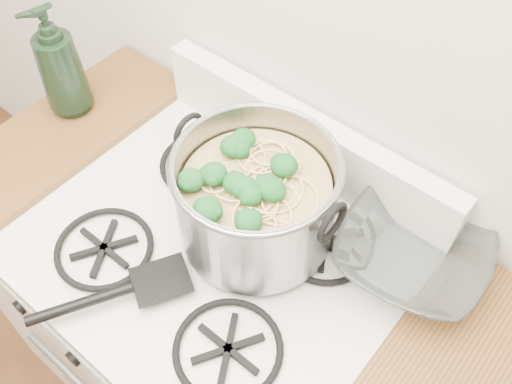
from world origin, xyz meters
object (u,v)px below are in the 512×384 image
(stock_pot, at_px, (256,200))
(bottle, at_px, (58,61))
(spatula, at_px, (160,278))
(gas_range, at_px, (223,342))
(glass_bowl, at_px, (410,258))

(stock_pot, height_order, bottle, bottle)
(spatula, bearing_deg, gas_range, 110.95)
(spatula, relative_size, glass_bowl, 2.66)
(spatula, height_order, glass_bowl, glass_bowl)
(gas_range, distance_m, glass_bowl, 0.64)
(stock_pot, height_order, glass_bowl, stock_pot)
(spatula, distance_m, bottle, 0.58)
(stock_pot, relative_size, glass_bowl, 3.03)
(stock_pot, xyz_separation_m, spatula, (-0.06, -0.21, -0.09))
(glass_bowl, relative_size, bottle, 0.41)
(bottle, bearing_deg, stock_pot, 16.35)
(gas_range, xyz_separation_m, bottle, (-0.54, 0.08, 0.63))
(stock_pot, xyz_separation_m, bottle, (-0.59, -0.00, 0.04))
(glass_bowl, bearing_deg, bottle, -170.96)
(gas_range, xyz_separation_m, spatula, (-0.02, -0.13, 0.50))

